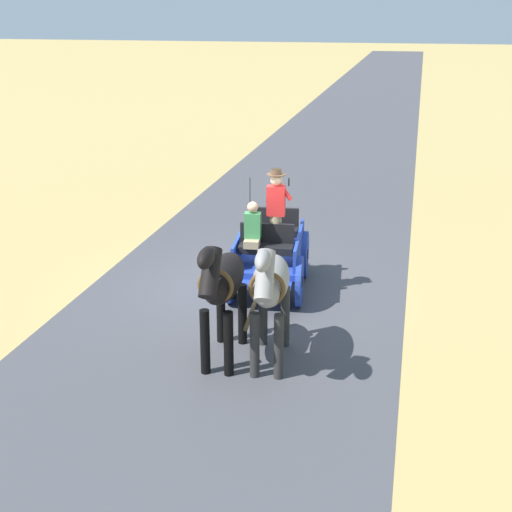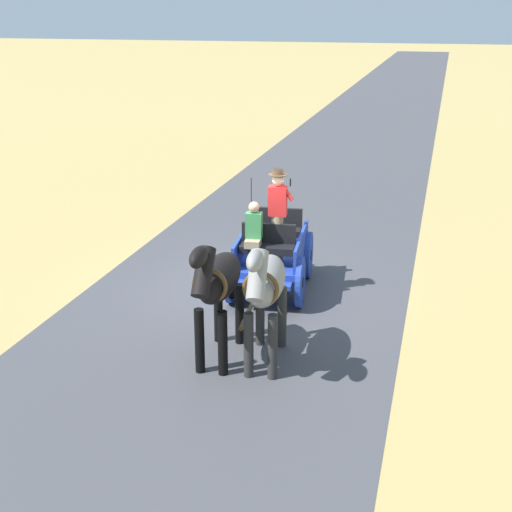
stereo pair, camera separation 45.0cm
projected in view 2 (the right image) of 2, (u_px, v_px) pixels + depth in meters
ground_plane at (249, 288)px, 14.01m from camera, size 200.00×200.00×0.00m
road_surface at (249, 288)px, 14.01m from camera, size 6.23×160.00×0.01m
horse_drawn_carriage at (271, 251)px, 13.65m from camera, size 1.62×4.52×2.50m
horse_near_side at (265, 286)px, 10.61m from camera, size 0.71×2.14×2.21m
horse_off_side at (218, 283)px, 10.73m from camera, size 0.64×2.13×2.21m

